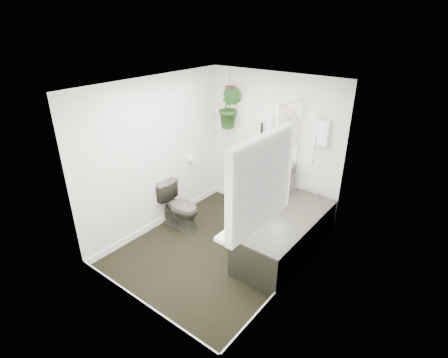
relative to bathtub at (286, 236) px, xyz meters
The scene contains 22 objects.
floor 0.99m from the bathtub, 147.99° to the right, with size 2.30×2.80×0.02m, color black.
ceiling 2.23m from the bathtub, 147.99° to the right, with size 2.30×2.80×0.02m, color white.
wall_back 1.49m from the bathtub, 131.32° to the left, with size 2.30×0.02×2.30m, color white.
wall_front 2.24m from the bathtub, 112.73° to the right, with size 2.30×0.02×2.30m, color white.
wall_left 2.20m from the bathtub, 165.69° to the right, with size 0.02×2.80×2.30m, color white.
wall_right 1.06m from the bathtub, 54.25° to the right, with size 0.02×2.80×2.30m, color white.
skirting 0.97m from the bathtub, 147.99° to the right, with size 2.30×2.80×0.10m, color white.
bathtub is the anchor object (origin of this frame).
bath_screen 1.15m from the bathtub, 123.96° to the left, with size 0.04×0.72×1.40m, color silver, non-canonical shape.
shower_box 1.51m from the bathtub, 90.00° to the left, with size 0.20×0.10×0.35m, color white.
oval_mirror 1.60m from the bathtub, 124.08° to the left, with size 0.46×0.03×0.62m, color tan.
wall_sconce 1.72m from the bathtub, 138.98° to the left, with size 0.04×0.04×0.22m, color black.
toilet_roll_holder 2.01m from the bathtub, behind, with size 0.11×0.11×0.11m, color white.
window_recess 1.84m from the bathtub, 76.41° to the right, with size 0.08×1.00×0.90m, color white.
window_sill 1.54m from the bathtub, 79.61° to the right, with size 0.18×1.00×0.04m, color white.
window_blinds 1.83m from the bathtub, 78.46° to the right, with size 0.01×0.86×0.76m, color white.
toilet 1.70m from the bathtub, 166.88° to the right, with size 0.40×0.70×0.71m, color #403F34.
pedestal_sink 0.89m from the bathtub, 133.21° to the left, with size 0.60×0.51×1.02m, color #403F34, non-canonical shape.
sill_plant 1.42m from the bathtub, 75.51° to the right, with size 0.19×0.17×0.22m, color black.
hanging_plant 2.20m from the bathtub, 153.91° to the left, with size 0.37×0.30×0.68m, color black.
soap_bottle 0.91m from the bathtub, 106.24° to the right, with size 0.08×0.08×0.18m, color black.
hanging_pot 2.39m from the bathtub, 153.91° to the left, with size 0.16×0.16×0.12m, color #3B2B23.
Camera 1 is at (2.58, -3.18, 3.04)m, focal length 28.00 mm.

